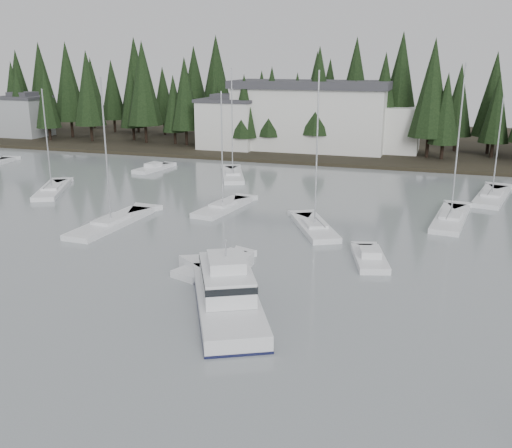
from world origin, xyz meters
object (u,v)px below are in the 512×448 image
Objects in this scene: house_west at (229,123)px; runabout_3 at (153,169)px; sailboat_10 at (492,198)px; runabout_4 at (213,266)px; cabin_cruiser_center at (227,297)px; sailboat_2 at (52,191)px; harbor_inn at (323,117)px; sailboat_9 at (315,229)px; sailboat_7 at (233,176)px; sailboat_1 at (450,220)px; runabout_1 at (370,260)px; sailboat_4 at (223,209)px; house_far_west at (25,115)px; sailboat_11 at (111,225)px.

house_west is 19.97m from runabout_3.
runabout_4 is (-20.87, -29.52, 0.08)m from sailboat_10.
sailboat_2 is (-30.52, 23.41, -0.69)m from cabin_cruiser_center.
harbor_inn is 44.59m from sailboat_9.
runabout_4 is (18.40, -51.79, -4.52)m from house_west.
sailboat_10 reaches higher than cabin_cruiser_center.
sailboat_7 is 31.24m from sailboat_10.
runabout_4 is (3.36, -55.13, -5.64)m from harbor_inn.
sailboat_1 is at bearing -43.50° from house_west.
sailboat_1 is at bearing -38.43° from runabout_1.
sailboat_9 reaches higher than sailboat_7.
sailboat_2 is 0.85× the size of sailboat_7.
sailboat_7 is 2.34× the size of runabout_1.
harbor_inn is 39.74m from sailboat_4.
cabin_cruiser_center is at bearing -131.04° from runabout_4.
house_far_west is 0.59× the size of sailboat_9.
sailboat_4 reaches higher than cabin_cruiser_center.
cabin_cruiser_center is 7.21m from runabout_4.
runabout_4 is at bearing 98.95° from runabout_1.
sailboat_9 is at bearing -103.64° from sailboat_4.
sailboat_4 is at bearing 174.19° from sailboat_7.
runabout_1 is at bearing -93.21° from sailboat_11.
runabout_4 is at bearing -137.24° from runabout_3.
sailboat_11 is (-2.77, -24.54, -0.01)m from sailboat_7.
house_west is 36.00m from sailboat_2.
sailboat_10 is at bearing -16.63° from house_far_west.
sailboat_1 is at bearing -24.56° from house_far_west.
runabout_1 is 43.21m from runabout_3.
runabout_4 is at bearing 175.10° from sailboat_7.
sailboat_2 is at bearing 56.52° from runabout_1.
house_far_west is at bearing 40.00° from runabout_1.
runabout_4 is at bearing 155.84° from sailboat_10.
runabout_4 is (22.28, -32.73, -0.00)m from runabout_3.
sailboat_7 is 24.70m from sailboat_11.
sailboat_2 reaches higher than house_west.
sailboat_2 is at bearing 171.66° from runabout_3.
harbor_inn is 4.86× the size of runabout_1.
sailboat_10 is (39.27, -22.27, -4.60)m from house_west.
sailboat_2 is at bearing 98.58° from sailboat_1.
sailboat_2 is 16.29m from runabout_3.
sailboat_10 is at bearing -54.28° from sailboat_11.
runabout_1 is at bearing 168.78° from sailboat_10.
sailboat_11 is (-7.65, -8.61, -0.00)m from sailboat_4.
sailboat_7 is 0.99× the size of sailboat_9.
sailboat_2 reaches higher than runabout_3.
sailboat_9 is (65.39, -42.09, -4.31)m from house_far_west.
runabout_4 is (-10.76, -4.89, -0.00)m from runabout_1.
cabin_cruiser_center is (6.87, -61.40, -5.02)m from harbor_inn.
sailboat_7 is at bearing -23.71° from house_far_west.
harbor_inn is at bearing 1.35° from house_far_west.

